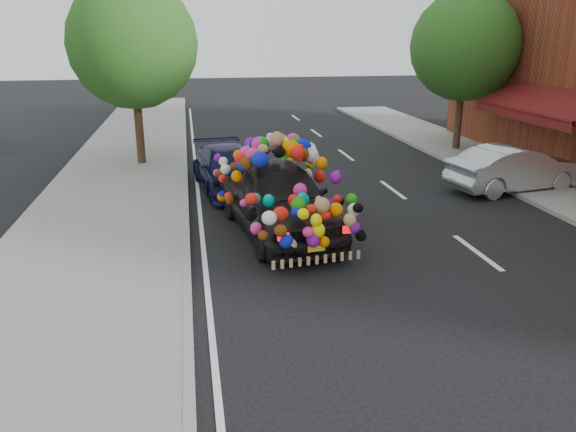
# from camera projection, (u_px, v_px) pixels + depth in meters

# --- Properties ---
(ground) EXTENTS (100.00, 100.00, 0.00)m
(ground) POSITION_uv_depth(u_px,v_px,m) (308.00, 264.00, 11.06)
(ground) COLOR black
(ground) RESTS_ON ground
(sidewalk) EXTENTS (4.00, 60.00, 0.12)m
(sidewalk) POSITION_uv_depth(u_px,v_px,m) (80.00, 277.00, 10.32)
(sidewalk) COLOR gray
(sidewalk) RESTS_ON ground
(kerb) EXTENTS (0.15, 60.00, 0.13)m
(kerb) POSITION_uv_depth(u_px,v_px,m) (187.00, 270.00, 10.65)
(kerb) COLOR gray
(kerb) RESTS_ON ground
(lane_markings) EXTENTS (6.00, 50.00, 0.01)m
(lane_markings) POSITION_uv_depth(u_px,v_px,m) (477.00, 252.00, 11.66)
(lane_markings) COLOR silver
(lane_markings) RESTS_ON ground
(tree_near_sidewalk) EXTENTS (4.20, 4.20, 6.13)m
(tree_near_sidewalk) POSITION_uv_depth(u_px,v_px,m) (132.00, 44.00, 18.07)
(tree_near_sidewalk) COLOR #332114
(tree_near_sidewalk) RESTS_ON ground
(tree_far_b) EXTENTS (4.00, 4.00, 5.90)m
(tree_far_b) POSITION_uv_depth(u_px,v_px,m) (465.00, 46.00, 20.56)
(tree_far_b) COLOR #332114
(tree_far_b) RESTS_ON ground
(plush_art_car) EXTENTS (2.94, 5.22, 2.27)m
(plush_art_car) POSITION_uv_depth(u_px,v_px,m) (278.00, 182.00, 12.53)
(plush_art_car) COLOR black
(plush_art_car) RESTS_ON ground
(navy_sedan) EXTENTS (2.23, 4.39, 1.22)m
(navy_sedan) POSITION_uv_depth(u_px,v_px,m) (229.00, 169.00, 16.17)
(navy_sedan) COLOR black
(navy_sedan) RESTS_ON ground
(silver_hatchback) EXTENTS (4.15, 2.03, 1.31)m
(silver_hatchback) POSITION_uv_depth(u_px,v_px,m) (515.00, 169.00, 16.06)
(silver_hatchback) COLOR #A7ABAE
(silver_hatchback) RESTS_ON ground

